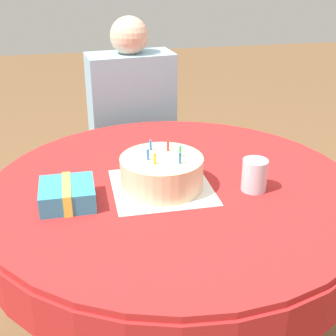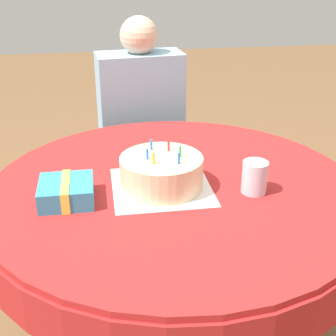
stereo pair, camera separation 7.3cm
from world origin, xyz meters
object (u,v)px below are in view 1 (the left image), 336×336
Objects in this scene: drinking_glass at (254,175)px; gift_box at (67,194)px; chair at (130,155)px; person at (133,118)px; birthday_cake at (162,172)px.

drinking_glass reaches higher than gift_box.
chair is 1.07m from gift_box.
chair is 0.25m from person.
gift_box is (-0.32, -0.88, 0.08)m from person.
drinking_glass is (0.27, -1.00, 0.33)m from chair.
gift_box is at bearing -115.81° from person.
birthday_cake is at bearing 8.44° from gift_box.
birthday_cake is 2.58× the size of drinking_glass.
birthday_cake is (-0.01, -0.92, 0.34)m from chair.
birthday_cake is 0.31m from gift_box.
gift_box is (-0.59, 0.03, -0.02)m from drinking_glass.
chair is at bearing 72.03° from gift_box.
person is 4.41× the size of birthday_cake.
chair is 1.09m from drinking_glass.
drinking_glass is at bearing -3.08° from gift_box.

